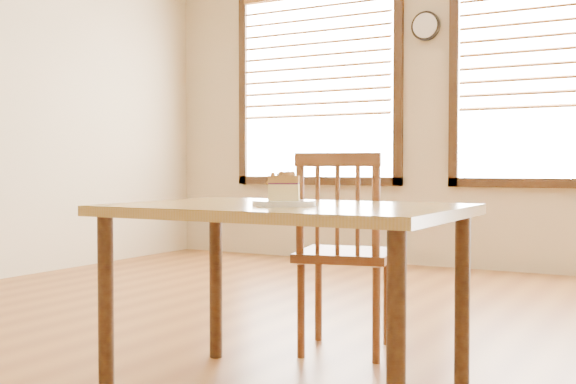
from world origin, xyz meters
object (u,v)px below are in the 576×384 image
at_px(cafe_chair_main, 344,252).
at_px(cake_slice, 284,186).
at_px(plate, 284,203).
at_px(cafe_table_main, 286,228).
at_px(wall_clock, 426,26).

bearing_deg(cafe_chair_main, cake_slice, 84.79).
height_order(plate, cake_slice, cake_slice).
bearing_deg(plate, cake_slice, 60.14).
relative_size(cafe_chair_main, cake_slice, 6.96).
height_order(cafe_chair_main, plate, cafe_chair_main).
distance_m(cafe_table_main, cafe_chair_main, 0.75).
bearing_deg(wall_clock, cafe_chair_main, -78.03).
relative_size(wall_clock, cafe_chair_main, 0.27).
bearing_deg(plate, cafe_chair_main, 98.54).
relative_size(wall_clock, cafe_table_main, 0.20).
distance_m(wall_clock, plate, 4.20).
height_order(wall_clock, cafe_chair_main, wall_clock).
bearing_deg(cafe_chair_main, cafe_table_main, 83.65).
bearing_deg(cake_slice, plate, -144.54).
height_order(cafe_table_main, cake_slice, cake_slice).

